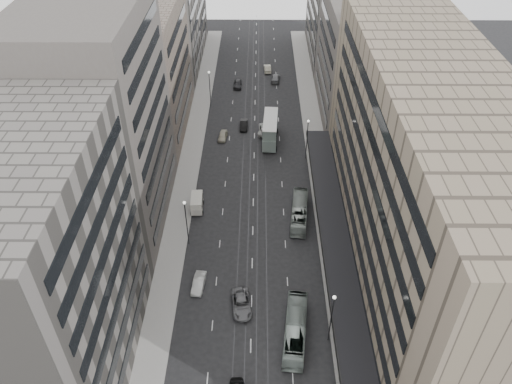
{
  "coord_description": "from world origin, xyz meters",
  "views": [
    {
      "loc": [
        0.92,
        -42.59,
        53.34
      ],
      "look_at": [
        0.49,
        16.58,
        6.47
      ],
      "focal_mm": 35.0,
      "sensor_mm": 36.0,
      "label": 1
    }
  ],
  "objects_px": {
    "bus_far": "(299,212)",
    "sedan_2": "(241,304)",
    "sedan_1": "(199,283)",
    "panel_van": "(197,203)",
    "bus_near": "(295,329)",
    "double_decker": "(270,129)"
  },
  "relations": [
    {
      "from": "double_decker",
      "to": "bus_near",
      "type": "bearing_deg",
      "value": -83.48
    },
    {
      "from": "panel_van",
      "to": "sedan_1",
      "type": "relative_size",
      "value": 0.98
    },
    {
      "from": "panel_van",
      "to": "bus_near",
      "type": "bearing_deg",
      "value": -61.83
    },
    {
      "from": "double_decker",
      "to": "sedan_2",
      "type": "height_order",
      "value": "double_decker"
    },
    {
      "from": "double_decker",
      "to": "sedan_2",
      "type": "distance_m",
      "value": 41.22
    },
    {
      "from": "sedan_2",
      "to": "double_decker",
      "type": "bearing_deg",
      "value": 76.02
    },
    {
      "from": "bus_near",
      "to": "sedan_2",
      "type": "xyz_separation_m",
      "value": [
        -6.87,
        4.52,
        -0.75
      ]
    },
    {
      "from": "bus_far",
      "to": "sedan_2",
      "type": "bearing_deg",
      "value": 70.21
    },
    {
      "from": "bus_far",
      "to": "sedan_2",
      "type": "height_order",
      "value": "bus_far"
    },
    {
      "from": "sedan_1",
      "to": "sedan_2",
      "type": "height_order",
      "value": "sedan_2"
    },
    {
      "from": "sedan_2",
      "to": "sedan_1",
      "type": "bearing_deg",
      "value": 141.17
    },
    {
      "from": "bus_far",
      "to": "panel_van",
      "type": "relative_size",
      "value": 2.45
    },
    {
      "from": "bus_near",
      "to": "sedan_2",
      "type": "height_order",
      "value": "bus_near"
    },
    {
      "from": "bus_far",
      "to": "sedan_2",
      "type": "relative_size",
      "value": 1.88
    },
    {
      "from": "panel_van",
      "to": "double_decker",
      "type": "bearing_deg",
      "value": 56.73
    },
    {
      "from": "bus_near",
      "to": "sedan_2",
      "type": "distance_m",
      "value": 8.26
    },
    {
      "from": "panel_van",
      "to": "bus_far",
      "type": "bearing_deg",
      "value": -10.1
    },
    {
      "from": "sedan_1",
      "to": "bus_far",
      "type": "bearing_deg",
      "value": 50.14
    },
    {
      "from": "panel_van",
      "to": "sedan_1",
      "type": "height_order",
      "value": "panel_van"
    },
    {
      "from": "double_decker",
      "to": "panel_van",
      "type": "xyz_separation_m",
      "value": [
        -12.28,
        -20.78,
        -1.36
      ]
    },
    {
      "from": "sedan_1",
      "to": "sedan_2",
      "type": "bearing_deg",
      "value": -25.13
    },
    {
      "from": "bus_near",
      "to": "sedan_1",
      "type": "relative_size",
      "value": 2.54
    }
  ]
}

